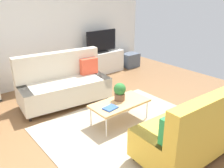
{
  "coord_description": "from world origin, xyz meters",
  "views": [
    {
      "loc": [
        -2.54,
        -3.05,
        2.36
      ],
      "look_at": [
        0.18,
        0.27,
        0.65
      ],
      "focal_mm": 38.18,
      "sensor_mm": 36.0,
      "label": 1
    }
  ],
  "objects_px": {
    "storage_trunk": "(130,60)",
    "vase_0": "(84,53)",
    "couch_beige": "(64,84)",
    "tv": "(101,42)",
    "potted_plant": "(120,91)",
    "table_book_0": "(110,108)",
    "couch_green": "(197,128)",
    "tv_console": "(101,63)",
    "bottle_0": "(90,52)",
    "coffee_table": "(120,104)"
  },
  "relations": [
    {
      "from": "storage_trunk",
      "to": "vase_0",
      "type": "xyz_separation_m",
      "value": [
        -1.68,
        0.15,
        0.49
      ]
    },
    {
      "from": "couch_beige",
      "to": "tv",
      "type": "relative_size",
      "value": 1.99
    },
    {
      "from": "couch_beige",
      "to": "potted_plant",
      "type": "relative_size",
      "value": 5.89
    },
    {
      "from": "potted_plant",
      "to": "tv",
      "type": "bearing_deg",
      "value": 59.83
    },
    {
      "from": "potted_plant",
      "to": "table_book_0",
      "type": "bearing_deg",
      "value": -155.64
    },
    {
      "from": "couch_green",
      "to": "potted_plant",
      "type": "relative_size",
      "value": 5.74
    },
    {
      "from": "tv_console",
      "to": "potted_plant",
      "type": "bearing_deg",
      "value": -119.97
    },
    {
      "from": "tv_console",
      "to": "tv",
      "type": "distance_m",
      "value": 0.63
    },
    {
      "from": "tv_console",
      "to": "bottle_0",
      "type": "distance_m",
      "value": 0.58
    },
    {
      "from": "couch_green",
      "to": "vase_0",
      "type": "relative_size",
      "value": 14.7
    },
    {
      "from": "couch_beige",
      "to": "coffee_table",
      "type": "height_order",
      "value": "couch_beige"
    },
    {
      "from": "tv",
      "to": "table_book_0",
      "type": "bearing_deg",
      "value": -124.29
    },
    {
      "from": "tv_console",
      "to": "vase_0",
      "type": "bearing_deg",
      "value": 175.07
    },
    {
      "from": "tv",
      "to": "vase_0",
      "type": "height_order",
      "value": "tv"
    },
    {
      "from": "tv_console",
      "to": "storage_trunk",
      "type": "xyz_separation_m",
      "value": [
        1.1,
        -0.1,
        -0.1
      ]
    },
    {
      "from": "couch_beige",
      "to": "coffee_table",
      "type": "distance_m",
      "value": 1.47
    },
    {
      "from": "potted_plant",
      "to": "couch_beige",
      "type": "bearing_deg",
      "value": 108.22
    },
    {
      "from": "couch_beige",
      "to": "table_book_0",
      "type": "distance_m",
      "value": 1.51
    },
    {
      "from": "bottle_0",
      "to": "tv",
      "type": "bearing_deg",
      "value": 2.75
    },
    {
      "from": "potted_plant",
      "to": "storage_trunk",
      "type": "bearing_deg",
      "value": 43.16
    },
    {
      "from": "tv",
      "to": "couch_beige",
      "type": "bearing_deg",
      "value": -149.42
    },
    {
      "from": "couch_green",
      "to": "coffee_table",
      "type": "xyz_separation_m",
      "value": [
        -0.28,
        1.42,
        -0.05
      ]
    },
    {
      "from": "tv",
      "to": "storage_trunk",
      "type": "distance_m",
      "value": 1.32
    },
    {
      "from": "tv",
      "to": "couch_green",
      "type": "bearing_deg",
      "value": -107.0
    },
    {
      "from": "potted_plant",
      "to": "vase_0",
      "type": "distance_m",
      "value": 2.65
    },
    {
      "from": "coffee_table",
      "to": "table_book_0",
      "type": "relative_size",
      "value": 4.58
    },
    {
      "from": "couch_beige",
      "to": "bottle_0",
      "type": "distance_m",
      "value": 1.83
    },
    {
      "from": "vase_0",
      "to": "tv_console",
      "type": "bearing_deg",
      "value": -4.93
    },
    {
      "from": "tv",
      "to": "potted_plant",
      "type": "relative_size",
      "value": 2.96
    },
    {
      "from": "couch_beige",
      "to": "couch_green",
      "type": "relative_size",
      "value": 1.03
    },
    {
      "from": "table_book_0",
      "to": "bottle_0",
      "type": "relative_size",
      "value": 1.45
    },
    {
      "from": "couch_green",
      "to": "tv",
      "type": "height_order",
      "value": "tv"
    },
    {
      "from": "couch_beige",
      "to": "tv",
      "type": "distance_m",
      "value": 2.22
    },
    {
      "from": "storage_trunk",
      "to": "potted_plant",
      "type": "distance_m",
      "value": 3.48
    },
    {
      "from": "tv_console",
      "to": "bottle_0",
      "type": "xyz_separation_m",
      "value": [
        -0.42,
        -0.04,
        0.4
      ]
    },
    {
      "from": "coffee_table",
      "to": "storage_trunk",
      "type": "bearing_deg",
      "value": 43.34
    },
    {
      "from": "coffee_table",
      "to": "bottle_0",
      "type": "xyz_separation_m",
      "value": [
        1.07,
        2.5,
        0.33
      ]
    },
    {
      "from": "table_book_0",
      "to": "tv",
      "type": "bearing_deg",
      "value": 55.71
    },
    {
      "from": "table_book_0",
      "to": "vase_0",
      "type": "bearing_deg",
      "value": 65.9
    },
    {
      "from": "potted_plant",
      "to": "table_book_0",
      "type": "xyz_separation_m",
      "value": [
        -0.36,
        -0.16,
        -0.16
      ]
    },
    {
      "from": "coffee_table",
      "to": "potted_plant",
      "type": "height_order",
      "value": "potted_plant"
    },
    {
      "from": "couch_green",
      "to": "bottle_0",
      "type": "height_order",
      "value": "couch_green"
    },
    {
      "from": "couch_beige",
      "to": "bottle_0",
      "type": "relative_size",
      "value": 11.99
    },
    {
      "from": "couch_beige",
      "to": "storage_trunk",
      "type": "height_order",
      "value": "couch_beige"
    },
    {
      "from": "couch_green",
      "to": "storage_trunk",
      "type": "distance_m",
      "value": 4.5
    },
    {
      "from": "couch_green",
      "to": "potted_plant",
      "type": "height_order",
      "value": "couch_green"
    },
    {
      "from": "potted_plant",
      "to": "table_book_0",
      "type": "relative_size",
      "value": 1.41
    },
    {
      "from": "couch_green",
      "to": "storage_trunk",
      "type": "xyz_separation_m",
      "value": [
        2.3,
        3.86,
        -0.23
      ]
    },
    {
      "from": "tv",
      "to": "storage_trunk",
      "type": "xyz_separation_m",
      "value": [
        1.1,
        -0.08,
        -0.73
      ]
    },
    {
      "from": "couch_beige",
      "to": "tv_console",
      "type": "distance_m",
      "value": 2.18
    }
  ]
}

